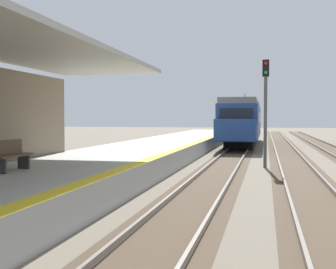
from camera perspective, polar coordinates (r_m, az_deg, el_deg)
station_platform at (r=16.84m, az=-9.96°, el=-4.55°), size 5.00×80.00×0.91m
track_pair_nearest_platform at (r=19.69m, az=6.61°, el=-4.73°), size 2.34×120.00×0.16m
track_pair_middle at (r=19.64m, az=16.56°, el=-4.83°), size 2.34×120.00×0.16m
approaching_train at (r=39.56m, az=9.62°, el=1.80°), size 2.93×19.60×4.76m
rail_signal_post at (r=21.84m, az=12.48°, el=4.17°), size 0.32×0.34×5.20m
platform_bench at (r=13.29m, az=-19.73°, el=-2.44°), size 0.45×1.60×0.88m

